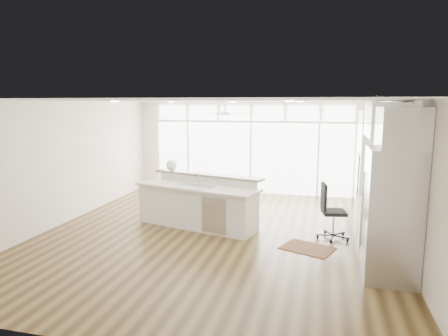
# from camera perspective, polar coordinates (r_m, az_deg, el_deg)

# --- Properties ---
(floor) EXTENTS (7.00, 8.00, 0.02)m
(floor) POSITION_cam_1_polar(r_m,az_deg,el_deg) (8.31, -1.16, -9.44)
(floor) COLOR #3D2A12
(floor) RESTS_ON ground
(ceiling) EXTENTS (7.00, 8.00, 0.02)m
(ceiling) POSITION_cam_1_polar(r_m,az_deg,el_deg) (7.87, -1.23, 9.60)
(ceiling) COLOR white
(ceiling) RESTS_ON wall_back
(wall_back) EXTENTS (7.00, 0.04, 2.70)m
(wall_back) POSITION_cam_1_polar(r_m,az_deg,el_deg) (11.85, 3.93, 2.91)
(wall_back) COLOR silver
(wall_back) RESTS_ON floor
(wall_front) EXTENTS (7.00, 0.04, 2.70)m
(wall_front) POSITION_cam_1_polar(r_m,az_deg,el_deg) (4.35, -15.41, -8.48)
(wall_front) COLOR silver
(wall_front) RESTS_ON floor
(wall_left) EXTENTS (0.04, 8.00, 2.70)m
(wall_left) POSITION_cam_1_polar(r_m,az_deg,el_deg) (9.51, -21.98, 0.70)
(wall_left) COLOR silver
(wall_left) RESTS_ON floor
(wall_right) EXTENTS (0.04, 8.00, 2.70)m
(wall_right) POSITION_cam_1_polar(r_m,az_deg,el_deg) (7.83, 24.35, -1.15)
(wall_right) COLOR silver
(wall_right) RESTS_ON floor
(glass_wall) EXTENTS (5.80, 0.06, 2.08)m
(glass_wall) POSITION_cam_1_polar(r_m,az_deg,el_deg) (11.83, 3.86, 1.43)
(glass_wall) COLOR white
(glass_wall) RESTS_ON wall_back
(transom_row) EXTENTS (5.90, 0.06, 0.40)m
(transom_row) POSITION_cam_1_polar(r_m,az_deg,el_deg) (11.72, 3.93, 7.89)
(transom_row) COLOR white
(transom_row) RESTS_ON wall_back
(desk_window) EXTENTS (0.04, 0.85, 0.85)m
(desk_window) POSITION_cam_1_polar(r_m,az_deg,el_deg) (8.08, 23.80, 0.63)
(desk_window) COLOR white
(desk_window) RESTS_ON wall_right
(ceiling_fan) EXTENTS (1.16, 1.16, 0.32)m
(ceiling_fan) POSITION_cam_1_polar(r_m,az_deg,el_deg) (10.71, 0.18, 8.32)
(ceiling_fan) COLOR white
(ceiling_fan) RESTS_ON ceiling
(recessed_lights) EXTENTS (3.40, 3.00, 0.02)m
(recessed_lights) POSITION_cam_1_polar(r_m,az_deg,el_deg) (8.06, -0.85, 9.45)
(recessed_lights) COLOR white
(recessed_lights) RESTS_ON ceiling
(oven_cabinet) EXTENTS (0.64, 1.20, 2.50)m
(oven_cabinet) POSITION_cam_1_polar(r_m,az_deg,el_deg) (9.56, 20.50, 0.22)
(oven_cabinet) COLOR white
(oven_cabinet) RESTS_ON floor
(desk_nook) EXTENTS (0.72, 1.30, 0.76)m
(desk_nook) POSITION_cam_1_polar(r_m,az_deg,el_deg) (8.28, 21.00, -7.31)
(desk_nook) COLOR white
(desk_nook) RESTS_ON floor
(upper_cabinets) EXTENTS (0.64, 1.30, 0.64)m
(upper_cabinets) POSITION_cam_1_polar(r_m,az_deg,el_deg) (7.97, 22.11, 6.41)
(upper_cabinets) COLOR white
(upper_cabinets) RESTS_ON wall_right
(refrigerator) EXTENTS (0.76, 0.90, 2.00)m
(refrigerator) POSITION_cam_1_polar(r_m,az_deg,el_deg) (6.54, 22.81, -6.12)
(refrigerator) COLOR #BDBCC1
(refrigerator) RESTS_ON floor
(fridge_cabinet) EXTENTS (0.64, 0.90, 0.60)m
(fridge_cabinet) POSITION_cam_1_polar(r_m,az_deg,el_deg) (6.34, 24.08, 5.28)
(fridge_cabinet) COLOR white
(fridge_cabinet) RESTS_ON wall_right
(framed_photos) EXTENTS (0.06, 0.22, 0.80)m
(framed_photos) POSITION_cam_1_polar(r_m,az_deg,el_deg) (8.71, 23.07, 0.24)
(framed_photos) COLOR black
(framed_photos) RESTS_ON wall_right
(kitchen_island) EXTENTS (2.94, 1.72, 1.10)m
(kitchen_island) POSITION_cam_1_polar(r_m,az_deg,el_deg) (8.65, -3.90, -4.85)
(kitchen_island) COLOR white
(kitchen_island) RESTS_ON floor
(rug) EXTENTS (1.09, 0.95, 0.01)m
(rug) POSITION_cam_1_polar(r_m,az_deg,el_deg) (7.67, 11.87, -11.14)
(rug) COLOR #3C2113
(rug) RESTS_ON floor
(office_chair) EXTENTS (0.66, 0.63, 1.10)m
(office_chair) POSITION_cam_1_polar(r_m,az_deg,el_deg) (8.15, 15.43, -6.03)
(office_chair) COLOR black
(office_chair) RESTS_ON floor
(fishbowl) EXTENTS (0.34, 0.34, 0.26)m
(fishbowl) POSITION_cam_1_polar(r_m,az_deg,el_deg) (9.37, -7.50, 0.42)
(fishbowl) COLOR white
(fishbowl) RESTS_ON kitchen_island
(monitor) EXTENTS (0.13, 0.47, 0.39)m
(monitor) POSITION_cam_1_polar(r_m,az_deg,el_deg) (8.13, 20.67, -3.40)
(monitor) COLOR black
(monitor) RESTS_ON desk_nook
(keyboard) EXTENTS (0.14, 0.33, 0.02)m
(keyboard) POSITION_cam_1_polar(r_m,az_deg,el_deg) (8.15, 19.41, -4.65)
(keyboard) COLOR white
(keyboard) RESTS_ON desk_nook
(potted_plant) EXTENTS (0.32, 0.35, 0.25)m
(potted_plant) POSITION_cam_1_polar(r_m,az_deg,el_deg) (9.45, 20.98, 8.47)
(potted_plant) COLOR #2D622A
(potted_plant) RESTS_ON oven_cabinet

